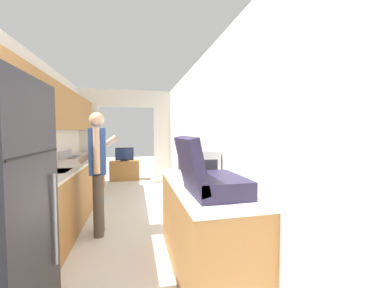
{
  "coord_description": "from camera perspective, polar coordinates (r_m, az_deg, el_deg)",
  "views": [
    {
      "loc": [
        0.2,
        -1.18,
        1.43
      ],
      "look_at": [
        1.08,
        2.44,
        1.22
      ],
      "focal_mm": 22.0,
      "sensor_mm": 36.0,
      "label": 1
    }
  ],
  "objects": [
    {
      "name": "wall_left",
      "position": [
        3.89,
        -33.41,
        3.58
      ],
      "size": [
        0.38,
        7.64,
        2.5
      ],
      "color": "white",
      "rests_on": "ground_plane"
    },
    {
      "name": "wall_right",
      "position": [
        3.36,
        3.4,
        0.22
      ],
      "size": [
        0.06,
        7.64,
        2.5
      ],
      "color": "white",
      "rests_on": "ground_plane"
    },
    {
      "name": "wall_far_with_doorway",
      "position": [
        6.46,
        -15.51,
        3.04
      ],
      "size": [
        2.72,
        0.06,
        2.5
      ],
      "color": "white",
      "rests_on": "ground_plane"
    },
    {
      "name": "counter_left",
      "position": [
        4.28,
        -28.13,
        -10.33
      ],
      "size": [
        0.62,
        4.21,
        0.9
      ],
      "color": "#9E6B38",
      "rests_on": "ground_plane"
    },
    {
      "name": "counter_right",
      "position": [
        2.55,
        2.44,
        -19.26
      ],
      "size": [
        0.62,
        1.77,
        0.9
      ],
      "color": "#9E6B38",
      "rests_on": "ground_plane"
    },
    {
      "name": "range_oven",
      "position": [
        5.28,
        -25.17,
        -7.66
      ],
      "size": [
        0.66,
        0.8,
        1.04
      ],
      "color": "#B7B7BC",
      "rests_on": "ground_plane"
    },
    {
      "name": "person",
      "position": [
        3.46,
        -21.84,
        -5.72
      ],
      "size": [
        0.54,
        0.39,
        1.67
      ],
      "rotation": [
        0.0,
        0.0,
        1.63
      ],
      "color": "#4C4238",
      "rests_on": "ground_plane"
    },
    {
      "name": "suitcase",
      "position": [
        1.97,
        3.65,
        -7.99
      ],
      "size": [
        0.52,
        0.64,
        0.48
      ],
      "color": "#231E38",
      "rests_on": "counter_right"
    },
    {
      "name": "microwave",
      "position": [
        2.84,
        1.44,
        -4.39
      ],
      "size": [
        0.41,
        0.5,
        0.3
      ],
      "color": "#B7B7BC",
      "rests_on": "counter_right"
    },
    {
      "name": "tv_cabinet",
      "position": [
        7.13,
        -15.97,
        -6.15
      ],
      "size": [
        0.82,
        0.42,
        0.56
      ],
      "color": "#9E6B38",
      "rests_on": "ground_plane"
    },
    {
      "name": "television",
      "position": [
        7.03,
        -16.05,
        -2.44
      ],
      "size": [
        0.5,
        0.16,
        0.38
      ],
      "color": "black",
      "rests_on": "tv_cabinet"
    },
    {
      "name": "knife",
      "position": [
        5.72,
        -23.77,
        -2.24
      ],
      "size": [
        0.05,
        0.34,
        0.02
      ],
      "rotation": [
        0.0,
        0.0,
        -0.07
      ],
      "color": "#B7B7BC",
      "rests_on": "counter_left"
    }
  ]
}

